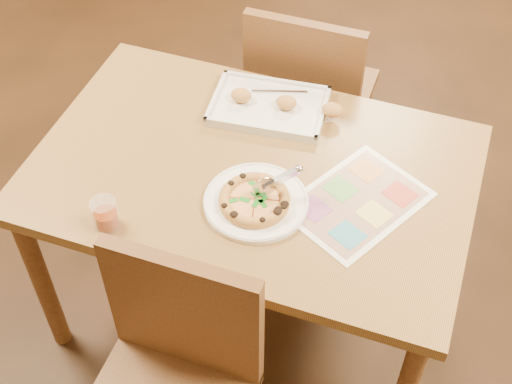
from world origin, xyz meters
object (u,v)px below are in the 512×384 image
(dining_table, at_px, (252,187))
(pizza_cutter, at_px, (276,181))
(appetizer_tray, at_px, (272,106))
(chair_near, at_px, (173,366))
(menu, at_px, (357,202))
(plate, at_px, (256,202))
(glass_tumbler, at_px, (106,215))
(pizza, at_px, (255,200))
(chair_far, at_px, (308,86))

(dining_table, relative_size, pizza_cutter, 11.26)
(dining_table, relative_size, appetizer_tray, 3.03)
(chair_near, distance_m, menu, 0.68)
(menu, bearing_deg, pizza_cutter, -162.21)
(plate, height_order, glass_tumbler, glass_tumbler)
(dining_table, bearing_deg, pizza_cutter, -42.46)
(pizza, distance_m, glass_tumbler, 0.41)
(menu, bearing_deg, dining_table, 175.13)
(chair_far, bearing_deg, pizza_cutter, 98.73)
(pizza, distance_m, menu, 0.29)
(chair_far, distance_m, menu, 0.73)
(chair_far, height_order, menu, chair_far)
(chair_far, distance_m, plate, 0.75)
(dining_table, xyz_separation_m, menu, (0.33, -0.03, 0.09))
(chair_near, relative_size, appetizer_tray, 1.09)
(menu, bearing_deg, glass_tumbler, -153.57)
(pizza, height_order, glass_tumbler, glass_tumbler)
(dining_table, height_order, plate, plate)
(pizza, xyz_separation_m, appetizer_tray, (-0.08, 0.40, -0.01))
(plate, height_order, menu, plate)
(glass_tumbler, distance_m, menu, 0.70)
(dining_table, distance_m, chair_far, 0.61)
(chair_near, distance_m, glass_tumbler, 0.44)
(chair_near, xyz_separation_m, plate, (0.06, 0.47, 0.16))
(chair_near, distance_m, pizza_cutter, 0.56)
(chair_far, relative_size, appetizer_tray, 1.09)
(dining_table, height_order, chair_near, chair_near)
(pizza_cutter, height_order, glass_tumbler, pizza_cutter)
(dining_table, relative_size, glass_tumbler, 14.23)
(pizza, bearing_deg, glass_tumbler, -150.84)
(appetizer_tray, height_order, glass_tumbler, glass_tumbler)
(glass_tumbler, bearing_deg, pizza, 29.16)
(chair_near, height_order, appetizer_tray, chair_near)
(chair_near, height_order, menu, chair_near)
(chair_far, height_order, appetizer_tray, chair_far)
(dining_table, relative_size, plate, 4.37)
(appetizer_tray, bearing_deg, pizza_cutter, -69.70)
(glass_tumbler, bearing_deg, chair_far, 72.30)
(chair_near, bearing_deg, pizza, 82.83)
(dining_table, distance_m, pizza_cutter, 0.22)
(pizza, xyz_separation_m, pizza_cutter, (0.05, 0.04, 0.05))
(pizza_cutter, height_order, appetizer_tray, pizza_cutter)
(pizza, bearing_deg, chair_far, 94.48)
(plate, bearing_deg, pizza, -95.54)
(plate, bearing_deg, glass_tumbler, -149.74)
(glass_tumbler, bearing_deg, chair_near, -41.07)
(chair_near, bearing_deg, menu, 60.32)
(chair_far, relative_size, pizza, 2.33)
(dining_table, bearing_deg, glass_tumbler, -131.48)
(chair_near, distance_m, chair_far, 1.20)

